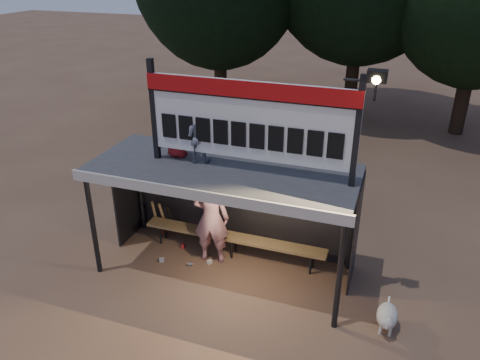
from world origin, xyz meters
name	(u,v)px	position (x,y,z in m)	size (l,w,h in m)	color
ground	(224,269)	(0.00, 0.00, 0.00)	(80.00, 80.00, 0.00)	brown
player	(211,218)	(-0.37, 0.25, 1.02)	(0.74, 0.49, 2.03)	silver
child_a	(197,136)	(-0.55, 0.09, 2.84)	(0.50, 0.39, 1.03)	slate
child_b	(177,130)	(-1.01, 0.20, 2.86)	(0.53, 0.34, 1.08)	maroon
dugout_shelter	(228,184)	(0.00, 0.24, 1.85)	(5.10, 2.08, 2.32)	#3A3A3D
scoreboard_assembly	(252,118)	(0.56, -0.01, 3.32)	(4.10, 0.27, 1.99)	black
bench	(233,238)	(0.00, 0.55, 0.43)	(4.00, 0.35, 0.48)	olive
dog	(387,317)	(3.25, -0.68, 0.28)	(0.36, 0.81, 0.49)	beige
bats	(163,218)	(-1.82, 0.82, 0.43)	(0.48, 0.33, 0.84)	olive
litter	(181,252)	(-1.08, 0.20, 0.04)	(1.60, 1.12, 0.08)	red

